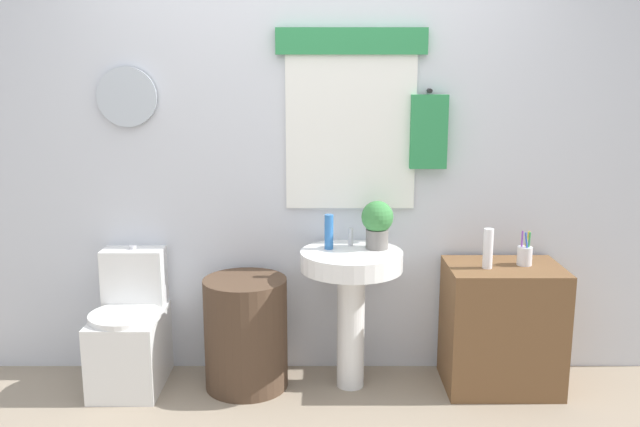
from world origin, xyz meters
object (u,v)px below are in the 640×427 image
at_px(laundry_hamper, 246,333).
at_px(toothbrush_cup, 525,255).
at_px(soap_bottle, 329,232).
at_px(potted_plant, 377,222).
at_px(pedestal_sink, 351,283).
at_px(wooden_cabinet, 501,327).
at_px(lotion_bottle, 488,249).
at_px(toilet, 131,334).

height_order(laundry_hamper, toothbrush_cup, toothbrush_cup).
xyz_separation_m(soap_bottle, potted_plant, (0.26, 0.01, 0.05)).
relative_size(laundry_hamper, potted_plant, 2.35).
relative_size(pedestal_sink, wooden_cabinet, 1.12).
distance_m(lotion_bottle, toothbrush_cup, 0.23).
xyz_separation_m(toilet, laundry_hamper, (0.64, -0.03, 0.02)).
relative_size(wooden_cabinet, lotion_bottle, 3.22).
height_order(potted_plant, toothbrush_cup, potted_plant).
height_order(toilet, potted_plant, potted_plant).
distance_m(laundry_hamper, toothbrush_cup, 1.57).
bearing_deg(potted_plant, pedestal_sink, -156.80).
bearing_deg(lotion_bottle, soap_bottle, 173.86).
distance_m(wooden_cabinet, lotion_bottle, 0.47).
xyz_separation_m(laundry_hamper, wooden_cabinet, (1.40, 0.00, 0.04)).
bearing_deg(potted_plant, laundry_hamper, -175.19).
bearing_deg(wooden_cabinet, lotion_bottle, -159.49).
distance_m(pedestal_sink, potted_plant, 0.36).
distance_m(wooden_cabinet, soap_bottle, 1.08).
distance_m(pedestal_sink, wooden_cabinet, 0.86).
height_order(laundry_hamper, soap_bottle, soap_bottle).
xyz_separation_m(toilet, toothbrush_cup, (2.14, -0.01, 0.45)).
height_order(potted_plant, lotion_bottle, potted_plant).
xyz_separation_m(pedestal_sink, lotion_bottle, (0.72, -0.04, 0.20)).
bearing_deg(pedestal_sink, toothbrush_cup, 1.23).
relative_size(laundry_hamper, soap_bottle, 3.25).
relative_size(pedestal_sink, soap_bottle, 4.07).
bearing_deg(toothbrush_cup, wooden_cabinet, -169.40).
distance_m(soap_bottle, lotion_bottle, 0.84).
xyz_separation_m(pedestal_sink, wooden_cabinet, (0.82, 0.00, -0.25)).
bearing_deg(lotion_bottle, wooden_cabinet, 20.51).
relative_size(potted_plant, toothbrush_cup, 1.41).
bearing_deg(soap_bottle, pedestal_sink, -22.62).
relative_size(laundry_hamper, lotion_bottle, 2.88).
distance_m(toilet, potted_plant, 1.49).
distance_m(laundry_hamper, lotion_bottle, 1.38).
distance_m(laundry_hamper, soap_bottle, 0.72).
relative_size(soap_bottle, toothbrush_cup, 1.03).
relative_size(toilet, pedestal_sink, 0.98).
bearing_deg(toilet, soap_bottle, 0.96).
distance_m(pedestal_sink, soap_bottle, 0.30).
height_order(wooden_cabinet, soap_bottle, soap_bottle).
xyz_separation_m(potted_plant, lotion_bottle, (0.58, -0.10, -0.12)).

